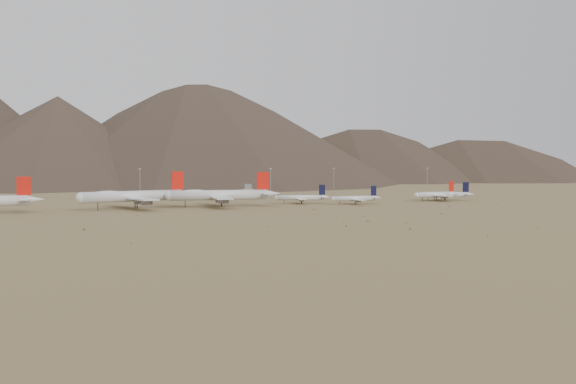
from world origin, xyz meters
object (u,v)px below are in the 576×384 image
object	(u,v)px
widebody_centre	(135,196)
control_tower	(247,192)
narrowbody_b	(356,198)
widebody_east	(220,195)
narrowbody_a	(302,198)

from	to	relation	value
widebody_centre	control_tower	bearing A→B (deg)	24.21
narrowbody_b	control_tower	bearing A→B (deg)	118.80
widebody_centre	widebody_east	xyz separation A→B (m)	(55.65, -1.78, -0.16)
narrowbody_a	narrowbody_b	distance (m)	39.08
widebody_centre	widebody_east	distance (m)	55.68
narrowbody_b	widebody_east	bearing A→B (deg)	176.04
widebody_east	narrowbody_a	xyz separation A→B (m)	(63.08, 11.36, -3.59)
widebody_centre	narrowbody_a	size ratio (longest dim) A/B	1.86
widebody_centre	narrowbody_a	bearing A→B (deg)	-13.90
widebody_centre	control_tower	distance (m)	134.14
widebody_centre	narrowbody_b	xyz separation A→B (m)	(153.56, -8.14, -3.98)
widebody_centre	narrowbody_a	distance (m)	119.17
widebody_east	widebody_centre	bearing A→B (deg)	-179.80
narrowbody_b	control_tower	distance (m)	113.39
widebody_east	control_tower	bearing A→B (deg)	67.24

